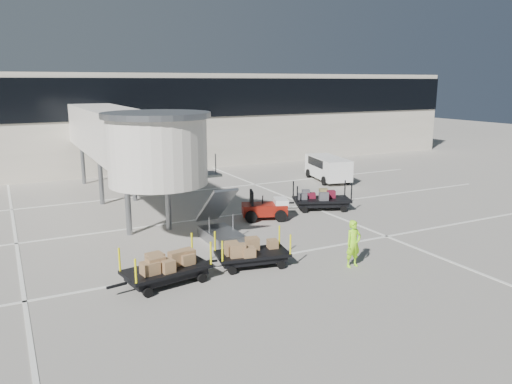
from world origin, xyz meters
The scene contains 10 objects.
ground centered at (0.00, 0.00, 0.00)m, with size 140.00×140.00×0.00m, color #A6A095.
lane_markings centered at (-0.67, 9.33, 0.01)m, with size 40.00×30.00×0.02m.
terminal centered at (-0.35, 29.94, 4.11)m, with size 64.00×12.11×15.20m.
jet_bridge centered at (-3.97, 12.26, 4.28)m, with size 5.70×20.40×6.03m.
baggage_tug centered at (2.28, 7.46, 0.58)m, with size 2.69×2.24×1.60m.
suitcase_cart centered at (6.13, 7.82, 0.55)m, with size 4.03×2.75×1.57m.
box_cart_near centered at (-1.52, 1.46, 0.54)m, with size 3.66×1.94×1.40m.
box_cart_far centered at (-5.12, 1.26, 0.59)m, with size 3.93×2.07×1.51m.
ground_worker centered at (2.03, -0.43, 0.97)m, with size 0.70×0.46×1.94m, color #9CFF1A.
minivan centered at (11.57, 14.90, 1.07)m, with size 2.82×4.98×1.78m.
Camera 1 is at (-10.20, -15.62, 7.35)m, focal length 35.00 mm.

